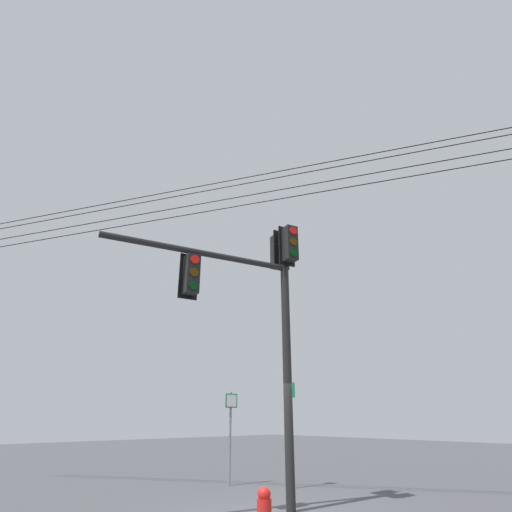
# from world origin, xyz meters

# --- Properties ---
(signal_mast_assembly) EXTENTS (1.72, 4.56, 6.34)m
(signal_mast_assembly) POSITION_xyz_m (0.31, 0.13, 4.49)
(signal_mast_assembly) COLOR black
(signal_mast_assembly) RESTS_ON ground
(route_sign_primary) EXTENTS (0.13, 0.38, 2.52)m
(route_sign_primary) POSITION_xyz_m (3.67, -1.82, 1.58)
(route_sign_primary) COLOR slate
(route_sign_primary) RESTS_ON ground
(route_sign_secondary) EXTENTS (0.30, 0.13, 2.80)m
(route_sign_secondary) POSITION_xyz_m (2.13, -2.77, 1.69)
(route_sign_secondary) COLOR slate
(route_sign_secondary) RESTS_ON ground
(overhead_wire_span) EXTENTS (17.73, 10.90, 1.66)m
(overhead_wire_span) POSITION_xyz_m (0.93, -0.05, 7.70)
(overhead_wire_span) COLOR black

